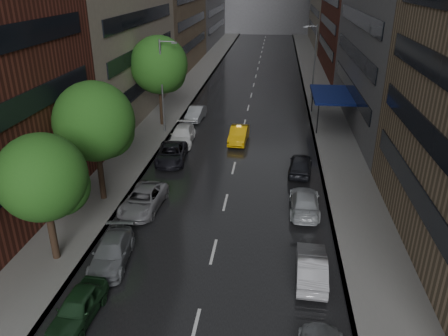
{
  "coord_description": "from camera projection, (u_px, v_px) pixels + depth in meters",
  "views": [
    {
      "loc": [
        3.07,
        -10.8,
        14.57
      ],
      "look_at": [
        0.0,
        15.17,
        3.0
      ],
      "focal_mm": 35.0,
      "sensor_mm": 36.0,
      "label": 1
    }
  ],
  "objects": [
    {
      "name": "street_lamp_left",
      "position": [
        163.0,
        85.0,
        42.13
      ],
      "size": [
        1.74,
        0.22,
        9.0
      ],
      "color": "gray",
      "rests_on": "sidewalk_left"
    },
    {
      "name": "parked_cars_right",
      "position": [
        307.0,
        227.0,
        26.22
      ],
      "size": [
        2.21,
        24.09,
        1.5
      ],
      "color": "slate",
      "rests_on": "ground"
    },
    {
      "name": "awning",
      "position": [
        331.0,
        95.0,
        45.58
      ],
      "size": [
        4.0,
        8.0,
        3.12
      ],
      "color": "navy",
      "rests_on": "sidewalk_right"
    },
    {
      "name": "sidewalk_right",
      "position": [
        318.0,
        89.0,
        60.44
      ],
      "size": [
        4.0,
        140.0,
        0.15
      ],
      "primitive_type": "cube",
      "color": "gray",
      "rests_on": "ground"
    },
    {
      "name": "taxi",
      "position": [
        239.0,
        134.0,
        41.36
      ],
      "size": [
        1.79,
        4.61,
        1.5
      ],
      "primitive_type": "imported",
      "rotation": [
        0.0,
        0.0,
        -0.04
      ],
      "color": "#E4A40C",
      "rests_on": "ground"
    },
    {
      "name": "street_lamp_right",
      "position": [
        314.0,
        60.0,
        54.09
      ],
      "size": [
        1.74,
        0.22,
        9.0
      ],
      "color": "gray",
      "rests_on": "sidewalk_right"
    },
    {
      "name": "tree_near",
      "position": [
        42.0,
        178.0,
        22.4
      ],
      "size": [
        4.64,
        4.64,
        7.39
      ],
      "color": "#382619",
      "rests_on": "ground"
    },
    {
      "name": "tree_far",
      "position": [
        159.0,
        65.0,
        43.71
      ],
      "size": [
        5.8,
        5.8,
        9.25
      ],
      "color": "#382619",
      "rests_on": "ground"
    },
    {
      "name": "sidewalk_left",
      "position": [
        190.0,
        86.0,
        62.37
      ],
      "size": [
        4.0,
        140.0,
        0.15
      ],
      "primitive_type": "cube",
      "color": "gray",
      "rests_on": "ground"
    },
    {
      "name": "road",
      "position": [
        253.0,
        88.0,
        61.44
      ],
      "size": [
        14.0,
        140.0,
        0.01
      ],
      "primitive_type": "cube",
      "color": "black",
      "rests_on": "ground"
    },
    {
      "name": "tree_mid",
      "position": [
        94.0,
        122.0,
        28.6
      ],
      "size": [
        5.31,
        5.31,
        8.46
      ],
      "color": "#382619",
      "rests_on": "ground"
    },
    {
      "name": "parked_cars_left",
      "position": [
        161.0,
        170.0,
        33.93
      ],
      "size": [
        2.86,
        34.96,
        1.51
      ],
      "color": "#18351C",
      "rests_on": "ground"
    }
  ]
}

